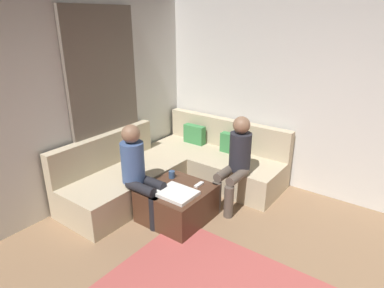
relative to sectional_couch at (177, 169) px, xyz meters
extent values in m
cube|color=silver|center=(2.08, 1.06, 1.07)|extent=(6.00, 0.12, 2.70)
cube|color=silver|center=(-0.86, -1.88, 1.07)|extent=(0.12, 6.00, 2.70)
cube|color=#726659|center=(-0.76, -0.58, 0.97)|extent=(0.06, 1.10, 2.50)
cube|color=#C6B593|center=(0.30, 0.53, -0.07)|extent=(2.10, 0.85, 0.42)
cube|color=#C6B593|center=(0.30, 0.88, 0.36)|extent=(2.10, 0.14, 0.45)
cube|color=#C6B593|center=(-0.32, -0.75, -0.07)|extent=(0.85, 1.70, 0.42)
cube|color=#C6B593|center=(-0.68, -0.75, 0.36)|extent=(0.14, 1.70, 0.45)
cube|color=#3F8C4C|center=(-0.20, 0.70, 0.26)|extent=(0.36, 0.12, 0.36)
cube|color=#3F8C4C|center=(0.50, 0.70, 0.26)|extent=(0.36, 0.12, 0.36)
cube|color=#4C2D1E|center=(0.52, -0.66, -0.07)|extent=(0.76, 0.76, 0.42)
cube|color=white|center=(0.62, -0.78, 0.16)|extent=(0.44, 0.36, 0.04)
cylinder|color=#334C72|center=(0.30, -0.48, 0.19)|extent=(0.08, 0.08, 0.10)
cube|color=white|center=(0.70, -0.44, 0.15)|extent=(0.05, 0.15, 0.02)
cylinder|color=brown|center=(1.02, -0.25, -0.07)|extent=(0.12, 0.12, 0.42)
cylinder|color=brown|center=(0.84, -0.25, -0.07)|extent=(0.12, 0.12, 0.42)
cylinder|color=brown|center=(1.02, -0.05, 0.20)|extent=(0.12, 0.40, 0.12)
cylinder|color=brown|center=(0.84, -0.05, 0.20)|extent=(0.12, 0.40, 0.12)
cylinder|color=#26262D|center=(0.93, 0.15, 0.45)|extent=(0.28, 0.28, 0.50)
sphere|color=#8C664C|center=(0.93, 0.15, 0.81)|extent=(0.22, 0.22, 0.22)
cylinder|color=black|center=(0.45, -0.81, -0.07)|extent=(0.12, 0.12, 0.42)
cylinder|color=black|center=(0.45, -0.99, -0.07)|extent=(0.12, 0.12, 0.42)
cylinder|color=black|center=(0.25, -0.81, 0.20)|extent=(0.40, 0.12, 0.12)
cylinder|color=black|center=(0.25, -0.99, 0.20)|extent=(0.40, 0.12, 0.12)
cylinder|color=#3F598C|center=(0.05, -0.90, 0.45)|extent=(0.28, 0.28, 0.50)
sphere|color=#8C664C|center=(0.05, -0.90, 0.81)|extent=(0.22, 0.22, 0.22)
camera|label=1|loc=(2.77, -3.40, 2.10)|focal=31.00mm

